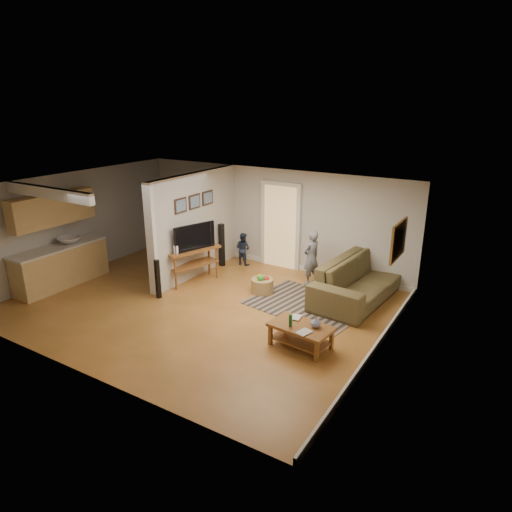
{
  "coord_description": "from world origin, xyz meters",
  "views": [
    {
      "loc": [
        5.56,
        -6.89,
        4.11
      ],
      "look_at": [
        1.01,
        0.57,
        1.1
      ],
      "focal_mm": 32.0,
      "sensor_mm": 36.0,
      "label": 1
    }
  ],
  "objects_px": {
    "speaker_left": "(158,279)",
    "speaker_right": "(222,245)",
    "toddler": "(243,264)",
    "toy_basket": "(262,285)",
    "sofa": "(361,296)",
    "tv_console": "(192,252)",
    "child": "(310,284)",
    "coffee_table": "(302,330)"
  },
  "relations": [
    {
      "from": "sofa",
      "to": "coffee_table",
      "type": "xyz_separation_m",
      "value": [
        -0.17,
        -2.67,
        0.33
      ]
    },
    {
      "from": "sofa",
      "to": "toddler",
      "type": "bearing_deg",
      "value": 88.86
    },
    {
      "from": "toy_basket",
      "to": "sofa",
      "type": "bearing_deg",
      "value": 26.52
    },
    {
      "from": "child",
      "to": "sofa",
      "type": "bearing_deg",
      "value": 107.76
    },
    {
      "from": "speaker_left",
      "to": "speaker_right",
      "type": "xyz_separation_m",
      "value": [
        0.0,
        2.39,
        0.12
      ]
    },
    {
      "from": "coffee_table",
      "to": "speaker_right",
      "type": "xyz_separation_m",
      "value": [
        -3.58,
        2.65,
        0.24
      ]
    },
    {
      "from": "sofa",
      "to": "toy_basket",
      "type": "bearing_deg",
      "value": 121.6
    },
    {
      "from": "speaker_left",
      "to": "coffee_table",
      "type": "bearing_deg",
      "value": 8.64
    },
    {
      "from": "sofa",
      "to": "toddler",
      "type": "relative_size",
      "value": 3.49
    },
    {
      "from": "sofa",
      "to": "toddler",
      "type": "height_order",
      "value": "sofa"
    },
    {
      "from": "tv_console",
      "to": "toy_basket",
      "type": "xyz_separation_m",
      "value": [
        1.72,
        0.29,
        -0.57
      ]
    },
    {
      "from": "speaker_left",
      "to": "toddler",
      "type": "relative_size",
      "value": 1.03
    },
    {
      "from": "toddler",
      "to": "toy_basket",
      "type": "bearing_deg",
      "value": 139.97
    },
    {
      "from": "sofa",
      "to": "toy_basket",
      "type": "xyz_separation_m",
      "value": [
        -1.96,
        -0.98,
        0.18
      ]
    },
    {
      "from": "coffee_table",
      "to": "speaker_right",
      "type": "height_order",
      "value": "speaker_right"
    },
    {
      "from": "coffee_table",
      "to": "speaker_left",
      "type": "distance_m",
      "value": 3.59
    },
    {
      "from": "speaker_left",
      "to": "toddler",
      "type": "xyz_separation_m",
      "value": [
        0.4,
        2.76,
        -0.44
      ]
    },
    {
      "from": "child",
      "to": "coffee_table",
      "type": "bearing_deg",
      "value": 42.28
    },
    {
      "from": "speaker_right",
      "to": "child",
      "type": "distance_m",
      "value": 2.55
    },
    {
      "from": "coffee_table",
      "to": "toddler",
      "type": "distance_m",
      "value": 4.4
    },
    {
      "from": "child",
      "to": "toddler",
      "type": "bearing_deg",
      "value": -77.99
    },
    {
      "from": "coffee_table",
      "to": "child",
      "type": "height_order",
      "value": "child"
    },
    {
      "from": "tv_console",
      "to": "toddler",
      "type": "bearing_deg",
      "value": 96.72
    },
    {
      "from": "tv_console",
      "to": "coffee_table",
      "type": "bearing_deg",
      "value": -3.23
    },
    {
      "from": "coffee_table",
      "to": "child",
      "type": "bearing_deg",
      "value": 111.9
    },
    {
      "from": "coffee_table",
      "to": "tv_console",
      "type": "xyz_separation_m",
      "value": [
        -3.52,
        1.4,
        0.43
      ]
    },
    {
      "from": "speaker_left",
      "to": "tv_console",
      "type": "bearing_deg",
      "value": 99.8
    },
    {
      "from": "coffee_table",
      "to": "child",
      "type": "xyz_separation_m",
      "value": [
        -1.1,
        2.73,
        -0.33
      ]
    },
    {
      "from": "speaker_right",
      "to": "coffee_table",
      "type": "bearing_deg",
      "value": -21.21
    },
    {
      "from": "sofa",
      "to": "coffee_table",
      "type": "distance_m",
      "value": 2.69
    },
    {
      "from": "sofa",
      "to": "toy_basket",
      "type": "relative_size",
      "value": 5.99
    },
    {
      "from": "coffee_table",
      "to": "speaker_left",
      "type": "height_order",
      "value": "speaker_left"
    },
    {
      "from": "toy_basket",
      "to": "toddler",
      "type": "height_order",
      "value": "toy_basket"
    },
    {
      "from": "toy_basket",
      "to": "toddler",
      "type": "bearing_deg",
      "value": 135.84
    },
    {
      "from": "tv_console",
      "to": "toy_basket",
      "type": "height_order",
      "value": "tv_console"
    },
    {
      "from": "speaker_left",
      "to": "child",
      "type": "bearing_deg",
      "value": 57.63
    },
    {
      "from": "speaker_left",
      "to": "speaker_right",
      "type": "distance_m",
      "value": 2.39
    },
    {
      "from": "sofa",
      "to": "speaker_left",
      "type": "bearing_deg",
      "value": 127.74
    },
    {
      "from": "speaker_left",
      "to": "child",
      "type": "relative_size",
      "value": 0.68
    },
    {
      "from": "tv_console",
      "to": "speaker_left",
      "type": "relative_size",
      "value": 1.6
    },
    {
      "from": "speaker_right",
      "to": "toddler",
      "type": "relative_size",
      "value": 1.32
    },
    {
      "from": "coffee_table",
      "to": "toy_basket",
      "type": "distance_m",
      "value": 2.47
    }
  ]
}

